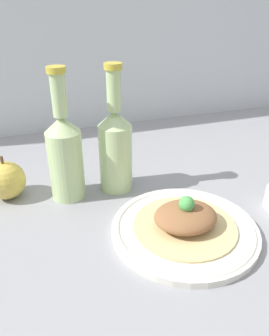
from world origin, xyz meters
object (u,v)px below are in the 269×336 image
Objects in this scene: plated_food at (185,218)px; cider_bottle_left at (65,153)px; cider_bottle_right at (115,146)px; apple at (6,180)px; plate at (184,229)px.

cider_bottle_left is at bearing 132.72° from plated_food.
cider_bottle_left is 10.91cm from cider_bottle_right.
plated_food is 1.94× the size of apple.
plate is 2.76× the size of apple.
apple is (-31.09, 23.60, 0.93)cm from plated_food.
plated_food is 22.45cm from cider_bottle_right.
cider_bottle_right is (-7.49, 19.92, 9.51)cm from plate.
cider_bottle_left reaches higher than plate.
cider_bottle_left is 2.83× the size of apple.
cider_bottle_right is 2.83× the size of apple.
apple is (-23.60, 3.67, -6.19)cm from cider_bottle_right.
apple is at bearing 142.80° from plate.
plated_food is 0.69× the size of cider_bottle_left.
plated_food is at bearing -47.28° from cider_bottle_left.
plated_food is 39.04cm from apple.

